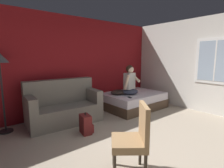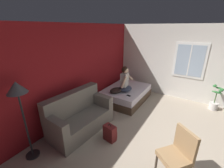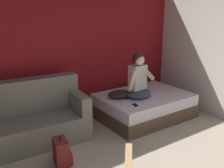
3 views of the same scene
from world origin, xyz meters
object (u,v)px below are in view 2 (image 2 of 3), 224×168
at_px(potted_plant, 215,101).
at_px(bed, 126,94).
at_px(person_seated, 125,81).
at_px(throw_pillow, 116,90).
at_px(side_chair, 178,153).
at_px(cell_phone, 129,96).
at_px(couch, 79,116).
at_px(backpack, 110,133).
at_px(floor_lamp, 18,95).

bearing_deg(potted_plant, bed, 108.52).
height_order(person_seated, throw_pillow, person_seated).
relative_size(side_chair, cell_phone, 6.81).
distance_m(couch, throw_pillow, 1.69).
distance_m(couch, potted_plant, 4.37).
xyz_separation_m(couch, throw_pillow, (1.68, -0.12, 0.16)).
bearing_deg(side_chair, couch, 88.23).
xyz_separation_m(person_seated, cell_phone, (-0.32, -0.32, -0.35)).
xyz_separation_m(bed, cell_phone, (-0.54, -0.37, 0.25)).
bearing_deg(couch, backpack, -84.79).
bearing_deg(cell_phone, person_seated, 55.61).
bearing_deg(throw_pillow, potted_plant, -63.42).
bearing_deg(potted_plant, cell_phone, 121.34).
distance_m(side_chair, potted_plant, 3.28).
relative_size(throw_pillow, floor_lamp, 0.28).
relative_size(floor_lamp, potted_plant, 2.00).
bearing_deg(person_seated, bed, 14.34).
bearing_deg(cell_phone, throw_pillow, 99.53).
relative_size(bed, person_seated, 2.10).
distance_m(couch, floor_lamp, 1.61).
distance_m(cell_phone, floor_lamp, 3.14).
bearing_deg(cell_phone, bed, 45.74).
bearing_deg(potted_plant, backpack, 145.04).
bearing_deg(person_seated, side_chair, -134.05).
distance_m(throw_pillow, cell_phone, 0.50).
bearing_deg(cell_phone, couch, 170.92).
height_order(bed, throw_pillow, throw_pillow).
height_order(bed, floor_lamp, floor_lamp).
bearing_deg(couch, side_chair, -91.77).
bearing_deg(bed, potted_plant, -71.48).
xyz_separation_m(couch, side_chair, (-0.07, -2.43, 0.14)).
bearing_deg(couch, person_seated, -8.65).
bearing_deg(throw_pillow, cell_phone, -91.78).
relative_size(backpack, potted_plant, 0.54).
relative_size(bed, floor_lamp, 1.08).
relative_size(backpack, cell_phone, 3.18).
bearing_deg(floor_lamp, backpack, -41.55).
relative_size(cell_phone, floor_lamp, 0.08).
relative_size(couch, cell_phone, 12.19).
height_order(bed, cell_phone, cell_phone).
bearing_deg(cell_phone, side_chair, -122.45).
xyz_separation_m(side_chair, floor_lamp, (-1.14, 2.67, 0.90)).
relative_size(person_seated, throw_pillow, 1.82).
relative_size(couch, throw_pillow, 3.66).
relative_size(couch, floor_lamp, 1.03).
xyz_separation_m(bed, backpack, (-2.12, -0.66, -0.04)).
bearing_deg(couch, throw_pillow, -4.10).
xyz_separation_m(throw_pillow, potted_plant, (1.46, -2.92, -0.25)).
height_order(couch, person_seated, person_seated).
relative_size(backpack, throw_pillow, 0.95).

